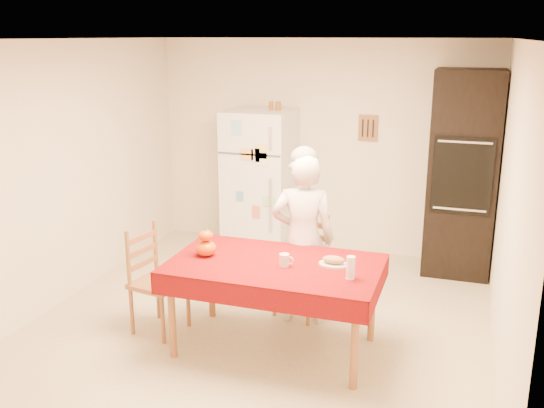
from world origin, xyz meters
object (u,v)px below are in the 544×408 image
at_px(refrigerator, 260,182).
at_px(chair_far, 304,261).
at_px(oven_cabinet, 463,174).
at_px(pumpkin_lower, 206,248).
at_px(seated_woman, 303,239).
at_px(bread_plate, 334,265).
at_px(coffee_mug, 284,260).
at_px(wine_glass, 351,268).
at_px(chair_left, 153,275).
at_px(dining_table, 275,271).

relative_size(refrigerator, chair_far, 1.79).
relative_size(oven_cabinet, pumpkin_lower, 12.74).
distance_m(chair_far, seated_woman, 0.33).
height_order(refrigerator, bread_plate, refrigerator).
xyz_separation_m(chair_far, seated_woman, (0.03, -0.18, 0.27)).
height_order(refrigerator, oven_cabinet, oven_cabinet).
bearing_deg(coffee_mug, wine_glass, -9.26).
bearing_deg(chair_far, pumpkin_lower, -115.08).
relative_size(coffee_mug, pumpkin_lower, 0.58).
relative_size(chair_left, pumpkin_lower, 5.50).
relative_size(chair_far, chair_left, 1.00).
bearing_deg(wine_glass, coffee_mug, 170.74).
height_order(refrigerator, coffee_mug, refrigerator).
relative_size(refrigerator, seated_woman, 1.09).
bearing_deg(chair_far, oven_cabinet, 62.65).
distance_m(chair_left, pumpkin_lower, 0.62).
distance_m(dining_table, pumpkin_lower, 0.61).
height_order(oven_cabinet, chair_far, oven_cabinet).
distance_m(seated_woman, pumpkin_lower, 0.90).
xyz_separation_m(oven_cabinet, bread_plate, (-0.90, -2.18, -0.33)).
relative_size(seated_woman, coffee_mug, 15.59).
distance_m(refrigerator, bread_plate, 2.54).
bearing_deg(chair_far, chair_left, -132.76).
relative_size(oven_cabinet, coffee_mug, 22.00).
bearing_deg(wine_glass, oven_cabinet, 73.25).
xyz_separation_m(seated_woman, bread_plate, (0.39, -0.49, -0.01)).
xyz_separation_m(refrigerator, seated_woman, (0.99, -1.64, -0.07)).
bearing_deg(chair_far, dining_table, -79.00).
bearing_deg(chair_far, seated_woman, -65.25).
xyz_separation_m(pumpkin_lower, wine_glass, (1.24, -0.11, 0.02)).
bearing_deg(chair_far, refrigerator, 137.08).
bearing_deg(chair_far, wine_glass, -41.99).
bearing_deg(seated_woman, pumpkin_lower, 29.48).
height_order(oven_cabinet, bread_plate, oven_cabinet).
bearing_deg(dining_table, wine_glass, -11.52).
bearing_deg(chair_left, dining_table, -79.59).
bearing_deg(oven_cabinet, seated_woman, -127.45).
bearing_deg(chair_left, chair_far, -46.34).
bearing_deg(coffee_mug, dining_table, 156.11).
xyz_separation_m(oven_cabinet, seated_woman, (-1.29, -1.69, -0.32)).
height_order(coffee_mug, bread_plate, coffee_mug).
distance_m(coffee_mug, wine_glass, 0.56).
height_order(refrigerator, chair_far, refrigerator).
relative_size(chair_left, seated_woman, 0.61).
height_order(pumpkin_lower, wine_glass, wine_glass).
distance_m(oven_cabinet, pumpkin_lower, 3.03).
bearing_deg(dining_table, chair_far, 87.07).
relative_size(refrigerator, wine_glass, 9.66).
bearing_deg(oven_cabinet, chair_far, -131.28).
xyz_separation_m(oven_cabinet, dining_table, (-1.36, -2.27, -0.41)).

